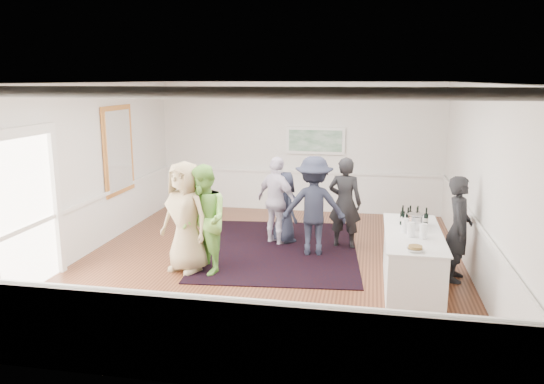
% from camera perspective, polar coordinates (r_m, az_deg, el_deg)
% --- Properties ---
extents(floor, '(8.00, 8.00, 0.00)m').
position_cam_1_polar(floor, '(9.67, -0.37, -7.61)').
color(floor, brown).
rests_on(floor, ground).
extents(ceiling, '(7.00, 8.00, 0.02)m').
position_cam_1_polar(ceiling, '(9.11, -0.40, 11.70)').
color(ceiling, white).
rests_on(ceiling, wall_back).
extents(wall_left, '(0.02, 8.00, 3.20)m').
position_cam_1_polar(wall_left, '(10.50, -19.50, 2.28)').
color(wall_left, white).
rests_on(wall_left, floor).
extents(wall_right, '(0.02, 8.00, 3.20)m').
position_cam_1_polar(wall_right, '(9.26, 21.39, 0.91)').
color(wall_right, white).
rests_on(wall_right, floor).
extents(wall_back, '(7.00, 0.02, 3.20)m').
position_cam_1_polar(wall_back, '(13.16, 2.96, 4.82)').
color(wall_back, white).
rests_on(wall_back, floor).
extents(wall_front, '(7.00, 0.02, 3.20)m').
position_cam_1_polar(wall_front, '(5.50, -8.43, -5.64)').
color(wall_front, white).
rests_on(wall_front, floor).
extents(wainscoting, '(7.00, 8.00, 1.00)m').
position_cam_1_polar(wainscoting, '(9.52, -0.38, -4.78)').
color(wainscoting, white).
rests_on(wainscoting, floor).
extents(mirror, '(0.05, 1.25, 1.85)m').
position_cam_1_polar(mirror, '(11.58, -16.17, 4.36)').
color(mirror, '#E49143').
rests_on(mirror, wall_left).
extents(doorway, '(0.10, 1.78, 2.56)m').
position_cam_1_polar(doorway, '(8.94, -25.16, -0.98)').
color(doorway, white).
rests_on(doorway, wall_left).
extents(landscape_painting, '(1.44, 0.06, 0.66)m').
position_cam_1_polar(landscape_painting, '(13.04, 4.69, 5.52)').
color(landscape_painting, white).
rests_on(landscape_painting, wall_back).
extents(area_rug, '(3.32, 4.16, 0.02)m').
position_cam_1_polar(area_rug, '(10.40, 0.79, -6.14)').
color(area_rug, black).
rests_on(area_rug, floor).
extents(serving_table, '(0.87, 2.29, 0.93)m').
position_cam_1_polar(serving_table, '(8.66, 14.81, -7.14)').
color(serving_table, white).
rests_on(serving_table, floor).
extents(bartender, '(0.52, 0.70, 1.74)m').
position_cam_1_polar(bartender, '(9.15, 19.45, -3.76)').
color(bartender, black).
rests_on(bartender, floor).
extents(guest_tan, '(1.10, 0.92, 1.92)m').
position_cam_1_polar(guest_tan, '(9.14, -9.31, -2.67)').
color(guest_tan, tan).
rests_on(guest_tan, floor).
extents(guest_green, '(1.13, 1.15, 1.87)m').
position_cam_1_polar(guest_green, '(9.02, -7.35, -2.98)').
color(guest_green, '#80CA50').
rests_on(guest_green, floor).
extents(guest_lilac, '(1.09, 0.95, 1.76)m').
position_cam_1_polar(guest_lilac, '(10.56, 0.54, -0.93)').
color(guest_lilac, silver).
rests_on(guest_lilac, floor).
extents(guest_dark_a, '(1.28, 0.83, 1.87)m').
position_cam_1_polar(guest_dark_a, '(9.91, 4.51, -1.52)').
color(guest_dark_a, '#1E2233').
rests_on(guest_dark_a, floor).
extents(guest_dark_b, '(0.72, 0.53, 1.80)m').
position_cam_1_polar(guest_dark_b, '(10.41, 7.84, -1.15)').
color(guest_dark_b, black).
rests_on(guest_dark_b, floor).
extents(guest_navy, '(0.79, 0.84, 1.45)m').
position_cam_1_polar(guest_navy, '(10.69, 1.35, -1.64)').
color(guest_navy, '#1E2233').
rests_on(guest_navy, floor).
extents(wine_bottles, '(0.45, 0.21, 0.31)m').
position_cam_1_polar(wine_bottles, '(8.95, 14.82, -2.40)').
color(wine_bottles, black).
rests_on(wine_bottles, serving_table).
extents(juice_pitchers, '(0.37, 0.37, 0.24)m').
position_cam_1_polar(juice_pitchers, '(8.30, 14.94, -3.79)').
color(juice_pitchers, '#79B641').
rests_on(juice_pitchers, serving_table).
extents(ice_bucket, '(0.26, 0.26, 0.25)m').
position_cam_1_polar(ice_bucket, '(8.69, 15.10, -3.13)').
color(ice_bucket, silver).
rests_on(ice_bucket, serving_table).
extents(nut_bowl, '(0.23, 0.23, 0.07)m').
position_cam_1_polar(nut_bowl, '(7.61, 15.15, -5.91)').
color(nut_bowl, white).
rests_on(nut_bowl, serving_table).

